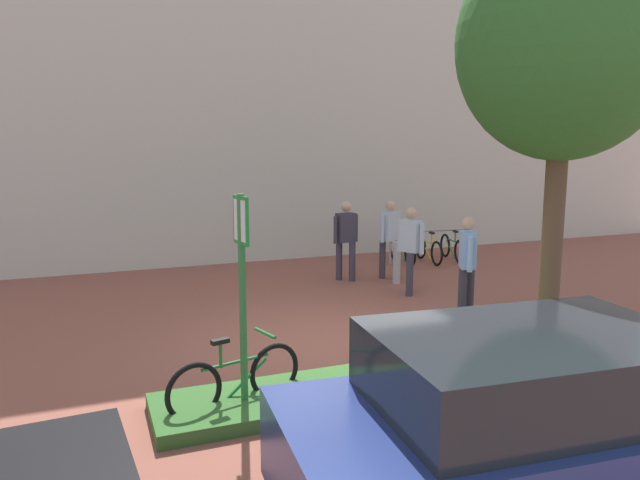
% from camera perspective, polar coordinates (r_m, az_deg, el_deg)
% --- Properties ---
extents(ground_plane, '(60.00, 60.00, 0.00)m').
position_cam_1_polar(ground_plane, '(9.08, 1.38, -9.81)').
color(ground_plane, brown).
extents(building_facade, '(28.00, 1.20, 10.00)m').
position_cam_1_polar(building_facade, '(15.49, -9.18, 16.71)').
color(building_facade, beige).
rests_on(building_facade, ground).
extents(planter_strip, '(7.00, 1.10, 0.16)m').
position_cam_1_polar(planter_strip, '(7.89, 11.08, -12.40)').
color(planter_strip, '#336028').
rests_on(planter_strip, ground).
extents(tree_sidewalk, '(2.78, 2.78, 5.78)m').
position_cam_1_polar(tree_sidewalk, '(8.72, 22.20, 16.87)').
color(tree_sidewalk, brown).
rests_on(tree_sidewalk, ground).
extents(parking_sign_post, '(0.08, 0.36, 2.43)m').
position_cam_1_polar(parking_sign_post, '(6.48, -7.41, -3.08)').
color(parking_sign_post, '#2D7238').
rests_on(parking_sign_post, ground).
extents(bike_at_sign, '(1.63, 0.57, 0.86)m').
position_cam_1_polar(bike_at_sign, '(6.95, -7.96, -12.96)').
color(bike_at_sign, black).
rests_on(bike_at_sign, ground).
extents(bike_rack_cluster, '(2.10, 1.68, 0.83)m').
position_cam_1_polar(bike_rack_cluster, '(15.24, 10.20, -0.76)').
color(bike_rack_cluster, '#99999E').
rests_on(bike_rack_cluster, ground).
extents(bollard_steel, '(0.16, 0.16, 0.90)m').
position_cam_1_polar(bollard_steel, '(12.80, 7.30, -2.14)').
color(bollard_steel, '#ADADB2').
rests_on(bollard_steel, ground).
extents(person_shirt_white, '(0.39, 0.56, 1.72)m').
position_cam_1_polar(person_shirt_white, '(11.85, 8.58, -0.46)').
color(person_shirt_white, '#383342').
rests_on(person_shirt_white, ground).
extents(person_casual_tan, '(0.56, 0.38, 1.72)m').
position_cam_1_polar(person_casual_tan, '(13.15, 6.65, 0.54)').
color(person_casual_tan, '#383342').
rests_on(person_casual_tan, ground).
extents(person_shirt_blue, '(0.39, 0.56, 1.72)m').
position_cam_1_polar(person_shirt_blue, '(10.53, 13.81, -1.86)').
color(person_shirt_blue, '#2D2D38').
rests_on(person_shirt_blue, ground).
extents(person_suited_navy, '(0.60, 0.35, 1.72)m').
position_cam_1_polar(person_suited_navy, '(12.89, 2.46, 0.41)').
color(person_suited_navy, '#383342').
rests_on(person_suited_navy, ground).
extents(car_navy_sedan, '(4.43, 2.29, 1.54)m').
position_cam_1_polar(car_navy_sedan, '(5.27, 20.47, -16.19)').
color(car_navy_sedan, navy).
rests_on(car_navy_sedan, ground).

